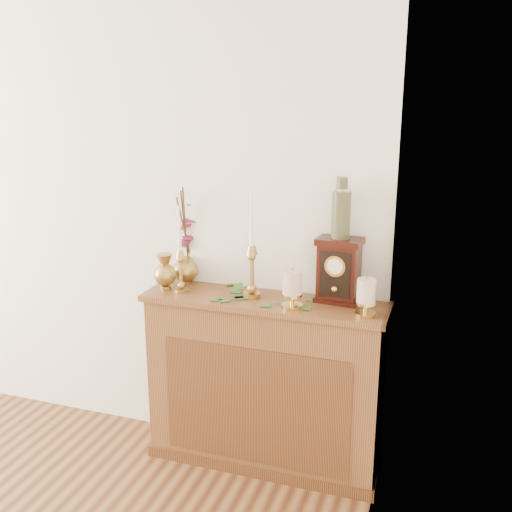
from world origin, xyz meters
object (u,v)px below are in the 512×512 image
(mantel_clock, at_px, (339,271))
(candlestick_center, at_px, (252,263))
(bud_vase, at_px, (165,272))
(candlestick_left, at_px, (180,264))
(ginger_jar, at_px, (187,238))
(ceramic_vase, at_px, (341,211))

(mantel_clock, bearing_deg, candlestick_center, -164.24)
(candlestick_center, distance_m, bud_vase, 0.48)
(candlestick_left, height_order, bud_vase, candlestick_left)
(candlestick_left, bearing_deg, mantel_clock, 8.86)
(candlestick_center, relative_size, bud_vase, 2.89)
(ginger_jar, height_order, mantel_clock, ginger_jar)
(mantel_clock, bearing_deg, ceramic_vase, 90.00)
(candlestick_center, xyz_separation_m, ceramic_vase, (0.42, 0.08, 0.27))
(ginger_jar, bearing_deg, candlestick_center, -19.33)
(ginger_jar, relative_size, ceramic_vase, 1.81)
(ceramic_vase, bearing_deg, candlestick_left, -170.94)
(candlestick_center, xyz_separation_m, bud_vase, (-0.47, -0.03, -0.09))
(candlestick_center, relative_size, ceramic_vase, 1.87)
(candlestick_center, xyz_separation_m, ginger_jar, (-0.42, 0.15, 0.06))
(bud_vase, bearing_deg, candlestick_left, -8.78)
(candlestick_left, xyz_separation_m, ceramic_vase, (0.79, 0.13, 0.30))
(mantel_clock, distance_m, ceramic_vase, 0.29)
(ceramic_vase, bearing_deg, bud_vase, -172.87)
(ginger_jar, bearing_deg, ceramic_vase, -4.37)
(mantel_clock, bearing_deg, candlestick_left, -166.14)
(candlestick_center, height_order, bud_vase, candlestick_center)
(bud_vase, height_order, ginger_jar, ginger_jar)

